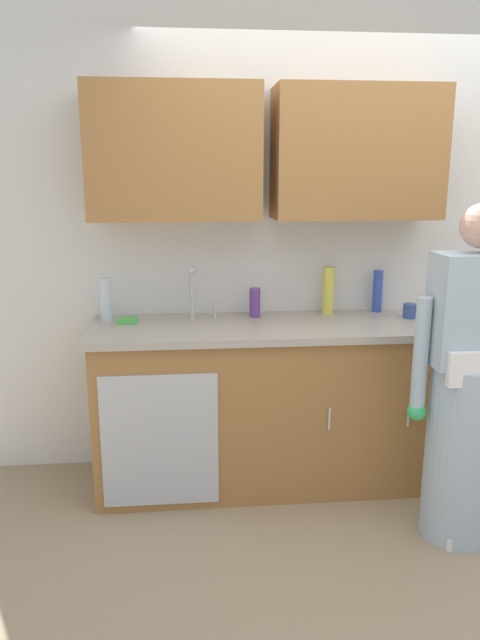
% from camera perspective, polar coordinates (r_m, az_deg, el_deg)
% --- Properties ---
extents(ground_plane, '(9.00, 9.00, 0.00)m').
position_cam_1_polar(ground_plane, '(3.17, 14.97, -20.02)').
color(ground_plane, '#998466').
extents(kitchen_wall_with_uppers, '(4.80, 0.44, 2.70)m').
position_cam_1_polar(kitchen_wall_with_uppers, '(3.57, 8.81, 9.35)').
color(kitchen_wall_with_uppers, silver).
rests_on(kitchen_wall_with_uppers, ground).
extents(counter_cabinet, '(1.90, 0.62, 0.90)m').
position_cam_1_polar(counter_cabinet, '(3.44, 2.59, -8.30)').
color(counter_cabinet, '#9E6B38').
rests_on(counter_cabinet, ground).
extents(countertop, '(1.96, 0.66, 0.04)m').
position_cam_1_polar(countertop, '(3.29, 2.73, -0.67)').
color(countertop, '#A8A093').
rests_on(countertop, counter_cabinet).
extents(sink, '(0.50, 0.36, 0.35)m').
position_cam_1_polar(sink, '(3.27, -3.86, -0.70)').
color(sink, '#B7BABF').
rests_on(sink, counter_cabinet).
extents(person_at_sink, '(0.55, 0.34, 1.62)m').
position_cam_1_polar(person_at_sink, '(3.03, 20.84, -7.41)').
color(person_at_sink, white).
rests_on(person_at_sink, ground).
extents(bottle_soap, '(0.06, 0.06, 0.17)m').
position_cam_1_polar(bottle_soap, '(3.42, 1.44, 1.68)').
color(bottle_soap, '#66388C').
rests_on(bottle_soap, countertop).
extents(bottle_dish_liquid, '(0.06, 0.06, 0.25)m').
position_cam_1_polar(bottle_dish_liquid, '(3.64, 13.05, 2.72)').
color(bottle_dish_liquid, '#334CB2').
rests_on(bottle_dish_liquid, countertop).
extents(bottle_water_short, '(0.07, 0.07, 0.24)m').
position_cam_1_polar(bottle_water_short, '(3.41, -12.72, 1.95)').
color(bottle_water_short, silver).
rests_on(bottle_water_short, countertop).
extents(bottle_cleaner_spray, '(0.07, 0.07, 0.28)m').
position_cam_1_polar(bottle_cleaner_spray, '(3.52, 8.45, 2.80)').
color(bottle_cleaner_spray, '#D8D14C').
rests_on(bottle_cleaner_spray, countertop).
extents(cup_by_sink, '(0.08, 0.08, 0.08)m').
position_cam_1_polar(cup_by_sink, '(3.53, 15.96, 0.84)').
color(cup_by_sink, '#33478C').
rests_on(cup_by_sink, countertop).
extents(sponge, '(0.11, 0.07, 0.03)m').
position_cam_1_polar(sponge, '(3.34, -10.70, -0.05)').
color(sponge, '#4CBF4C').
rests_on(sponge, countertop).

